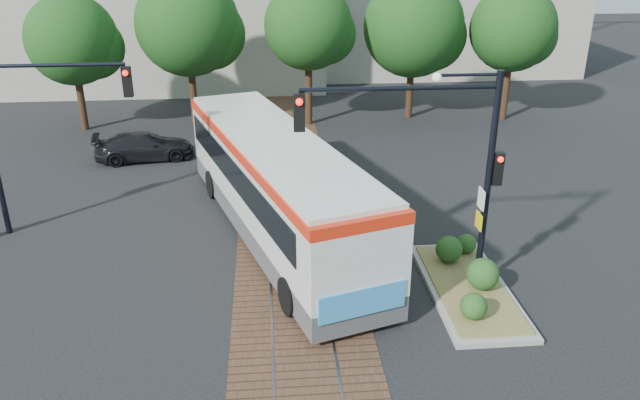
% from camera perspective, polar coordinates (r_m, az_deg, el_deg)
% --- Properties ---
extents(ground, '(120.00, 120.00, 0.00)m').
position_cam_1_polar(ground, '(18.32, -2.15, -7.39)').
color(ground, black).
rests_on(ground, ground).
extents(trackbed, '(3.60, 40.00, 0.02)m').
position_cam_1_polar(trackbed, '(21.85, -2.71, -2.01)').
color(trackbed, brown).
rests_on(trackbed, ground).
extents(tree_row, '(26.40, 5.60, 7.67)m').
position_cam_1_polar(tree_row, '(32.51, -1.66, 15.41)').
color(tree_row, '#382314').
rests_on(tree_row, ground).
extents(warehouses, '(40.00, 13.00, 8.00)m').
position_cam_1_polar(warehouses, '(44.82, -4.95, 16.22)').
color(warehouses, '#ADA899').
rests_on(warehouses, ground).
extents(city_bus, '(6.39, 12.88, 3.40)m').
position_cam_1_polar(city_bus, '(20.26, -4.01, 1.68)').
color(city_bus, '#474749').
rests_on(city_bus, ground).
extents(traffic_island, '(2.20, 5.20, 1.13)m').
position_cam_1_polar(traffic_island, '(18.22, 13.42, -7.07)').
color(traffic_island, gray).
rests_on(traffic_island, ground).
extents(signal_pole_main, '(5.49, 0.46, 6.00)m').
position_cam_1_polar(signal_pole_main, '(16.45, 11.38, 4.43)').
color(signal_pole_main, black).
rests_on(signal_pole_main, ground).
extents(signal_pole_left, '(4.99, 0.34, 6.00)m').
position_cam_1_polar(signal_pole_left, '(21.87, -25.54, 6.52)').
color(signal_pole_left, black).
rests_on(signal_pole_left, ground).
extents(parked_car, '(4.49, 2.40, 1.24)m').
position_cam_1_polar(parked_car, '(28.73, -15.80, 4.77)').
color(parked_car, black).
rests_on(parked_car, ground).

